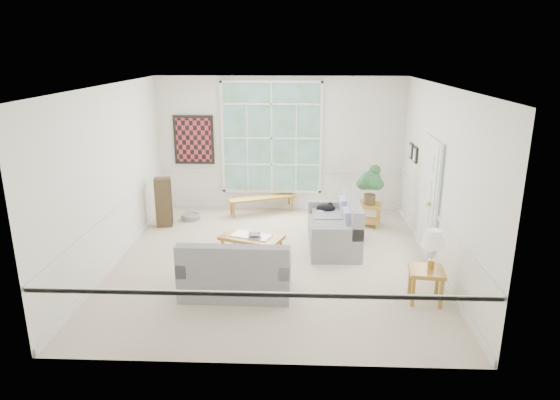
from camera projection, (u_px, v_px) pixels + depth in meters
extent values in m
cube|color=beige|center=(274.00, 261.00, 8.75)|extent=(5.50, 6.00, 0.01)
cube|color=white|center=(273.00, 86.00, 7.87)|extent=(5.50, 6.00, 0.02)
cube|color=white|center=(281.00, 145.00, 11.18)|extent=(5.50, 0.02, 3.00)
cube|color=white|center=(259.00, 246.00, 5.44)|extent=(5.50, 0.02, 3.00)
cube|color=white|center=(111.00, 176.00, 8.42)|extent=(0.02, 6.00, 3.00)
cube|color=white|center=(440.00, 179.00, 8.20)|extent=(0.02, 6.00, 3.00)
cube|color=white|center=(272.00, 138.00, 11.10)|extent=(2.30, 0.08, 2.40)
cube|color=white|center=(427.00, 195.00, 8.91)|extent=(0.08, 0.90, 2.10)
cube|color=white|center=(436.00, 200.00, 8.28)|extent=(0.08, 0.26, 1.90)
cube|color=maroon|center=(194.00, 140.00, 11.18)|extent=(0.90, 0.06, 1.10)
cube|color=black|center=(415.00, 155.00, 9.86)|extent=(0.04, 0.26, 0.32)
cube|color=black|center=(411.00, 151.00, 10.24)|extent=(0.04, 0.26, 0.32)
cube|color=gray|center=(333.00, 223.00, 9.26)|extent=(0.93, 1.73, 0.93)
cube|color=gray|center=(236.00, 266.00, 7.48)|extent=(1.64, 0.86, 0.88)
cube|color=#A37225|center=(252.00, 246.00, 8.84)|extent=(1.20, 0.93, 0.40)
imported|color=#9F9FA4|center=(255.00, 235.00, 8.75)|extent=(0.30, 0.30, 0.07)
cube|color=#A37225|center=(262.00, 205.00, 11.24)|extent=(1.55, 0.86, 0.36)
cube|color=#A37225|center=(369.00, 214.00, 10.42)|extent=(0.58, 0.58, 0.48)
cube|color=#A37225|center=(425.00, 285.00, 7.28)|extent=(0.54, 0.54, 0.50)
cylinder|color=gray|center=(191.00, 217.00, 10.84)|extent=(0.49, 0.49, 0.12)
cube|color=#42331F|center=(163.00, 202.00, 10.32)|extent=(0.36, 0.31, 1.03)
ellipsoid|color=black|center=(326.00, 208.00, 9.81)|extent=(0.39, 0.28, 0.17)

